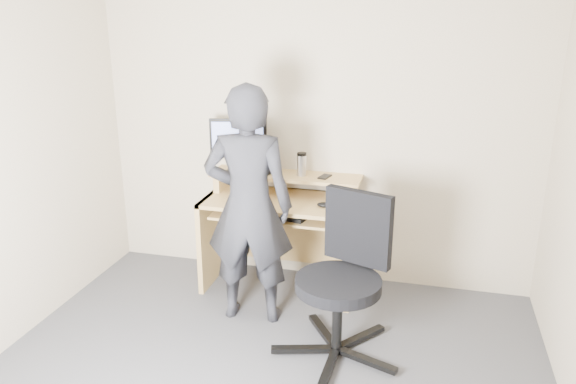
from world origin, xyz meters
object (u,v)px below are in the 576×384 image
at_px(desk, 283,220).
at_px(office_chair, 345,272).
at_px(monitor, 238,140).
at_px(person, 249,206).

height_order(desk, office_chair, office_chair).
bearing_deg(monitor, person, -77.45).
xyz_separation_m(monitor, office_chair, (1.01, -0.90, -0.60)).
height_order(desk, person, person).
distance_m(desk, person, 0.66).
bearing_deg(monitor, office_chair, -53.37).
xyz_separation_m(desk, monitor, (-0.38, 0.05, 0.62)).
height_order(desk, monitor, monitor).
distance_m(desk, office_chair, 1.05).
bearing_deg(desk, monitor, 171.95).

